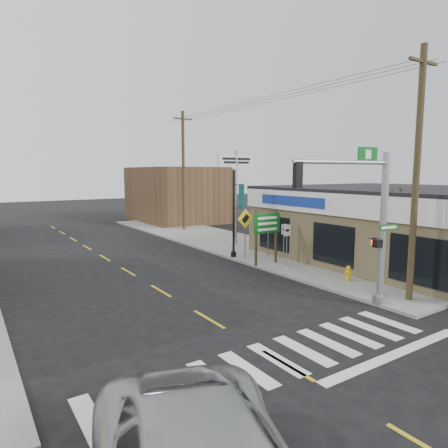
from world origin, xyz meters
TOP-DOWN VIEW (x-y plane):
  - ground at (0.00, 0.00)m, footprint 140.00×140.00m
  - sidewalk_right at (9.00, 13.00)m, footprint 6.00×38.00m
  - center_line at (0.00, 8.00)m, footprint 0.12×56.00m
  - crosswalk at (0.00, 0.40)m, footprint 11.00×2.20m
  - thrift_store at (14.50, 6.00)m, footprint 12.00×14.00m
  - bldg_distant_right at (12.00, 30.00)m, footprint 8.00×10.00m
  - traffic_signal_pole at (5.51, 1.62)m, footprint 4.61×0.37m
  - guide_sign at (6.70, 9.03)m, footprint 1.70×0.14m
  - fire_hydrant at (7.72, 4.35)m, footprint 0.22×0.22m
  - ped_crossing_sign at (6.54, 10.75)m, footprint 1.12×0.08m
  - lamp_post at (6.36, 11.58)m, footprint 0.69×0.54m
  - dance_center_sign at (9.00, 15.22)m, footprint 3.03×0.19m
  - bare_tree at (10.31, 3.21)m, footprint 2.48×2.48m
  - shrub_front at (9.50, 2.41)m, footprint 1.26×1.26m
  - shrub_back at (9.53, 7.04)m, footprint 1.08×1.08m
  - utility_pole_near at (7.50, 1.22)m, footprint 1.67×0.25m
  - utility_pole_far at (9.22, 23.39)m, footprint 1.76×0.26m

SIDE VIEW (x-z plane):
  - ground at x=0.00m, z-range 0.00..0.00m
  - center_line at x=0.00m, z-range 0.00..0.01m
  - crosswalk at x=0.00m, z-range 0.00..0.01m
  - sidewalk_right at x=9.00m, z-range 0.00..0.13m
  - fire_hydrant at x=7.72m, z-range 0.16..0.86m
  - shrub_back at x=9.53m, z-range 0.13..0.94m
  - shrub_front at x=9.50m, z-range 0.13..1.08m
  - thrift_store at x=14.50m, z-range 0.00..4.00m
  - guide_sign at x=6.70m, z-range 0.56..3.53m
  - ped_crossing_sign at x=6.54m, z-range 0.65..3.54m
  - bldg_distant_right at x=12.00m, z-range 0.00..5.60m
  - lamp_post at x=6.36m, z-range 0.56..5.89m
  - traffic_signal_pole at x=5.51m, z-range 0.69..6.53m
  - bare_tree at x=10.31m, z-range 1.55..6.52m
  - dance_center_sign at x=9.00m, z-range 1.79..8.23m
  - utility_pole_near at x=7.50m, z-range 0.25..9.83m
  - utility_pole_far at x=9.22m, z-range 0.26..10.37m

